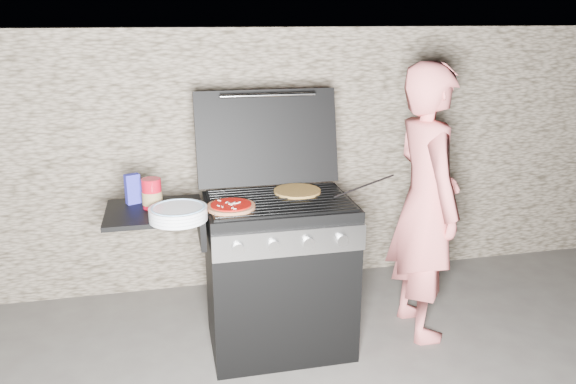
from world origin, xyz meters
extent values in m
plane|color=#48433F|center=(0.00, 0.00, 0.00)|extent=(50.00, 50.00, 0.00)
cube|color=tan|center=(0.00, 1.05, 0.90)|extent=(8.00, 0.35, 1.80)
cylinder|color=#C39141|center=(0.13, 0.10, 0.92)|extent=(0.27, 0.27, 0.01)
cylinder|color=maroon|center=(-0.68, 0.03, 0.98)|extent=(0.11, 0.11, 0.16)
cube|color=navy|center=(-0.78, 0.13, 0.98)|extent=(0.09, 0.07, 0.16)
cylinder|color=silver|center=(-0.55, -0.19, 0.94)|extent=(0.36, 0.36, 0.07)
imported|color=#E86E6D|center=(0.88, 0.01, 0.82)|extent=(0.40, 0.60, 1.64)
cylinder|color=black|center=(0.49, 0.00, 0.95)|extent=(0.40, 0.12, 0.08)
camera|label=1|loc=(-0.58, -2.86, 1.88)|focal=35.00mm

